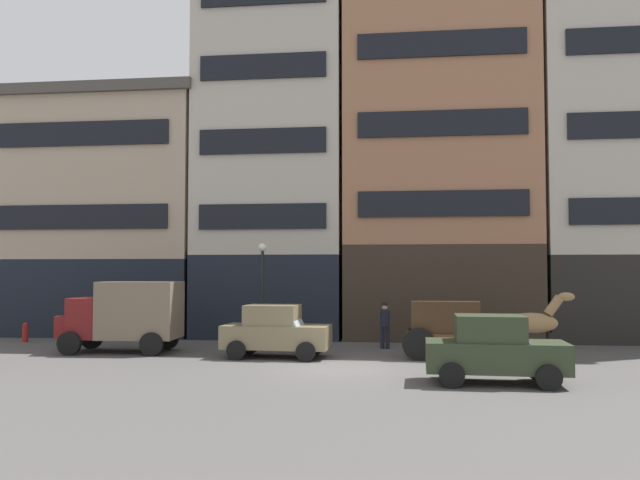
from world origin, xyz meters
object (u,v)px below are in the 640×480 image
Objects in this scene: cargo_wagon at (447,325)px; streetlamp_curbside at (262,280)px; pedestrian_officer at (385,323)px; fire_hydrant_curbside at (25,332)px; draft_horse at (535,322)px; delivery_truck_far at (125,314)px; sedan_light at (276,331)px; sedan_dark at (494,349)px.

cargo_wagon is 7.59m from streetlamp_curbside.
pedestrian_officer is 5.13m from streetlamp_curbside.
draft_horse is at bearing -8.48° from fire_hydrant_curbside.
fire_hydrant_curbside is (-20.33, 3.03, -0.84)m from draft_horse.
delivery_truck_far is 2.47× the size of pedestrian_officer.
sedan_light is 11.97m from fire_hydrant_curbside.
cargo_wagon is 2.95m from draft_horse.
cargo_wagon reaches higher than fire_hydrant_curbside.
draft_horse reaches higher than pedestrian_officer.
sedan_dark is 0.99× the size of sedan_light.
pedestrian_officer is at bearing 153.63° from draft_horse.
delivery_truck_far is 13.64m from sedan_dark.
draft_horse is at bearing -26.37° from pedestrian_officer.
sedan_dark is at bearing -79.65° from cargo_wagon.
draft_horse is at bearing 2.80° from sedan_light.
cargo_wagon is at bearing -1.42° from delivery_truck_far.
delivery_truck_far is 1.17× the size of sedan_light.
fire_hydrant_curbside is (-11.45, 3.46, -0.49)m from sedan_light.
sedan_dark is (0.88, -4.81, -0.23)m from cargo_wagon.
cargo_wagon is 4.89m from sedan_dark.
sedan_light is (5.84, -0.73, -0.51)m from delivery_truck_far.
sedan_dark is 10.87m from streetlamp_curbside.
cargo_wagon is 0.79× the size of sedan_light.
sedan_light is (-5.93, -0.44, -0.23)m from cargo_wagon.
delivery_truck_far is 9.85m from pedestrian_officer.
sedan_light is 4.79m from pedestrian_officer.
delivery_truck_far is at bearing -166.81° from pedestrian_officer.
sedan_dark is 8.09m from sedan_light.
delivery_truck_far reaches higher than cargo_wagon.
draft_horse is 0.57× the size of streetlamp_curbside.
streetlamp_curbside is at bearing -3.16° from fire_hydrant_curbside.
fire_hydrant_curbside is (-17.38, 3.03, -0.72)m from cargo_wagon.
sedan_dark is (-2.07, -4.80, -0.36)m from draft_horse.
delivery_truck_far is 5.91m from sedan_light.
sedan_dark is 7.96m from pedestrian_officer.
streetlamp_curbside is (-7.90, 7.26, 1.76)m from sedan_dark.
draft_horse is at bearing -0.06° from cargo_wagon.
cargo_wagon is 3.60× the size of fire_hydrant_curbside.
sedan_dark is 4.52× the size of fire_hydrant_curbside.
streetlamp_curbside is at bearing 166.16° from draft_horse.
fire_hydrant_curbside is (-15.20, 0.49, -0.55)m from pedestrian_officer.
fire_hydrant_curbside is at bearing 154.04° from delivery_truck_far.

